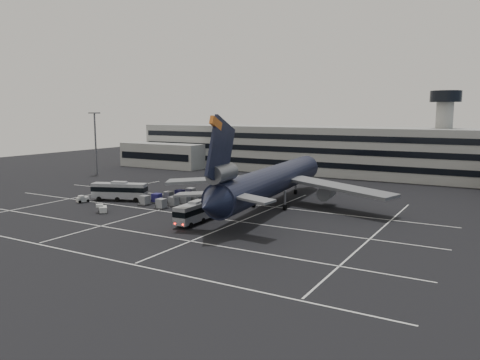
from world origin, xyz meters
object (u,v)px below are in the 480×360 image
object	(u,v)px
bus_near	(197,211)
tug_a	(82,199)
trijet_main	(272,181)
uld_cluster	(173,198)
bus_far	(119,190)

from	to	relation	value
bus_near	tug_a	xyz separation A→B (m)	(-30.69, 2.74, -1.39)
trijet_main	bus_near	distance (m)	18.80
bus_near	trijet_main	bearing A→B (deg)	71.40
uld_cluster	bus_near	bearing A→B (deg)	-39.80
trijet_main	uld_cluster	xyz separation A→B (m)	(-19.50, -5.85, -4.31)
uld_cluster	trijet_main	bearing A→B (deg)	16.70
bus_near	uld_cluster	xyz separation A→B (m)	(-14.34, 11.95, -1.11)
tug_a	uld_cluster	bearing A→B (deg)	49.27
bus_near	bus_far	xyz separation A→B (m)	(-25.36, 7.96, 0.17)
bus_near	tug_a	world-z (taller)	bus_near
tug_a	uld_cluster	size ratio (longest dim) A/B	0.17
uld_cluster	bus_far	bearing A→B (deg)	-160.13
trijet_main	bus_far	world-z (taller)	trijet_main
trijet_main	tug_a	distance (m)	39.16
trijet_main	tug_a	size ratio (longest dim) A/B	21.77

